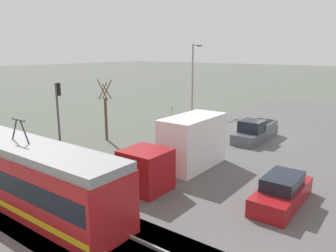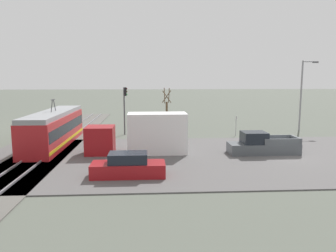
% 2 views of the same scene
% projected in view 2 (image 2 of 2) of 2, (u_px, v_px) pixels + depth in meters
% --- Properties ---
extents(ground_plane, '(320.00, 320.00, 0.00)m').
position_uv_depth(ground_plane, '(284.00, 156.00, 26.92)').
color(ground_plane, '#565B51').
extents(road_surface, '(16.32, 49.10, 0.08)m').
position_uv_depth(road_surface, '(284.00, 156.00, 26.91)').
color(road_surface, '#565454').
rests_on(road_surface, ground).
extents(rail_bed, '(64.95, 4.40, 0.22)m').
position_uv_depth(rail_bed, '(35.00, 160.00, 25.68)').
color(rail_bed, '#5B5954').
rests_on(rail_bed, ground).
extents(light_rail_tram, '(13.00, 2.71, 4.34)m').
position_uv_depth(light_rail_tram, '(54.00, 129.00, 30.95)').
color(light_rail_tram, '#B21E23').
rests_on(light_rail_tram, ground).
extents(box_truck, '(2.41, 8.42, 3.40)m').
position_uv_depth(box_truck, '(143.00, 135.00, 27.64)').
color(box_truck, maroon).
rests_on(box_truck, ground).
extents(pickup_truck, '(1.99, 5.84, 1.85)m').
position_uv_depth(pickup_truck, '(262.00, 145.00, 27.57)').
color(pickup_truck, '#4C5156').
rests_on(pickup_truck, ground).
extents(sedan_car_0, '(1.80, 4.77, 1.54)m').
position_uv_depth(sedan_car_0, '(128.00, 167.00, 21.18)').
color(sedan_car_0, maroon).
rests_on(sedan_car_0, ground).
extents(traffic_light_pole, '(0.28, 0.47, 5.35)m').
position_uv_depth(traffic_light_pole, '(125.00, 104.00, 36.77)').
color(traffic_light_pole, '#47474C').
rests_on(traffic_light_pole, ground).
extents(street_tree, '(1.24, 1.03, 5.28)m').
position_uv_depth(street_tree, '(167.00, 113.00, 37.29)').
color(street_tree, brown).
rests_on(street_tree, ground).
extents(street_lamp_near_crossing, '(0.36, 1.95, 8.44)m').
position_uv_depth(street_lamp_near_crossing, '(303.00, 91.00, 39.49)').
color(street_lamp_near_crossing, gray).
rests_on(street_lamp_near_crossing, ground).
extents(no_parking_sign, '(0.32, 0.08, 2.18)m').
position_uv_depth(no_parking_sign, '(236.00, 124.00, 36.46)').
color(no_parking_sign, gray).
rests_on(no_parking_sign, ground).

